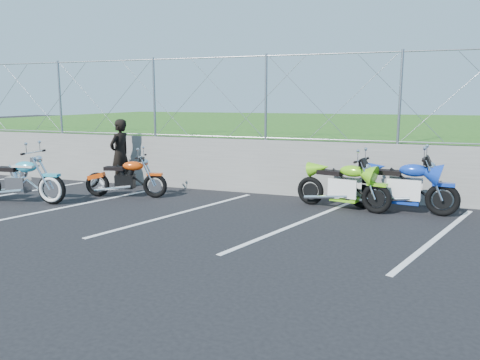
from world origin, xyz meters
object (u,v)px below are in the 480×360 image
(cruiser_turquoise, at_px, (20,182))
(sportbike_green, at_px, (344,187))
(sportbike_blue, at_px, (403,188))
(naked_orange, at_px, (127,180))
(person_standing, at_px, (120,154))

(cruiser_turquoise, distance_m, sportbike_green, 7.03)
(sportbike_green, distance_m, sportbike_blue, 1.17)
(sportbike_green, relative_size, sportbike_blue, 0.92)
(naked_orange, xyz_separation_m, sportbike_green, (4.90, 0.52, 0.04))
(cruiser_turquoise, distance_m, naked_orange, 2.29)
(sportbike_blue, bearing_deg, naked_orange, -167.12)
(sportbike_green, height_order, sportbike_blue, sportbike_blue)
(naked_orange, height_order, person_standing, person_standing)
(cruiser_turquoise, bearing_deg, sportbike_blue, 7.22)
(naked_orange, xyz_separation_m, person_standing, (-0.85, 1.01, 0.46))
(naked_orange, relative_size, sportbike_blue, 0.88)
(sportbike_green, xyz_separation_m, person_standing, (-5.75, 0.49, 0.42))
(sportbike_blue, bearing_deg, sportbike_green, -166.55)
(sportbike_green, bearing_deg, cruiser_turquoise, -151.01)
(cruiser_turquoise, relative_size, naked_orange, 1.19)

